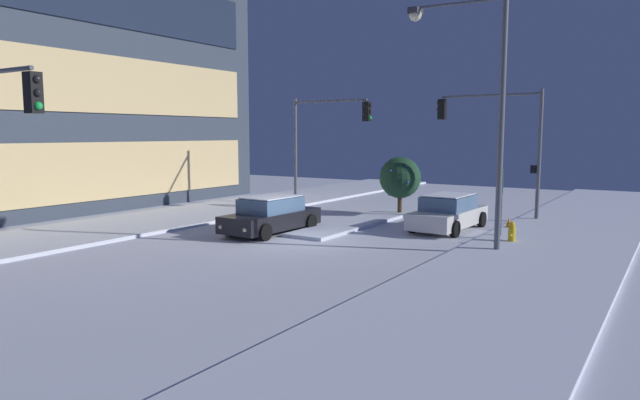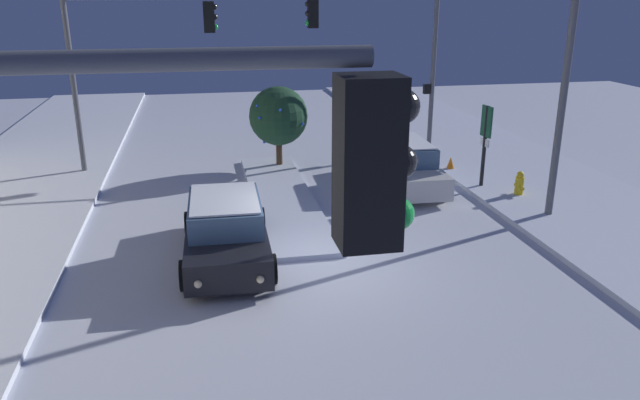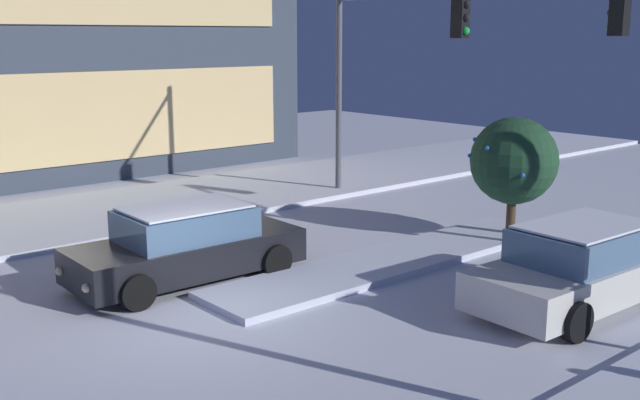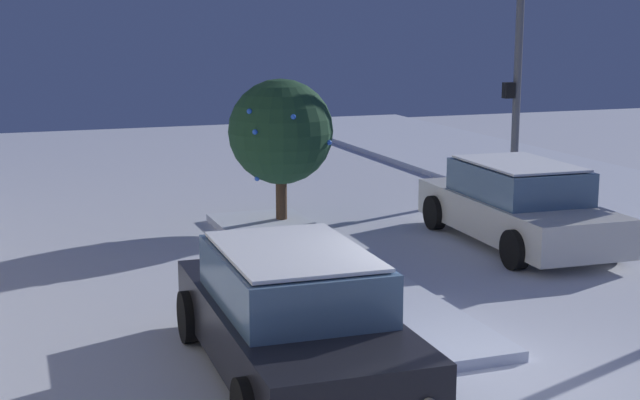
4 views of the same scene
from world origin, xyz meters
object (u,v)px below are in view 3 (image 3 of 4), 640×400
Objects in this scene: car_far at (186,246)px; decorated_tree_median at (514,161)px; car_near at (582,267)px; traffic_light_corner_far_right at (386,55)px.

decorated_tree_median reaches higher than car_far.
car_far is at bearing 163.29° from decorated_tree_median.
car_near is 7.39m from car_far.
car_far is (-4.61, 5.78, -0.00)m from car_near.
traffic_light_corner_far_right reaches higher than car_near.
decorated_tree_median is (7.47, -2.24, 1.15)m from car_far.
decorated_tree_median is (-0.52, -4.71, -2.33)m from traffic_light_corner_far_right.
decorated_tree_median reaches higher than car_near.
decorated_tree_median is at bearing -6.35° from traffic_light_corner_far_right.
car_far is 1.62× the size of decorated_tree_median.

